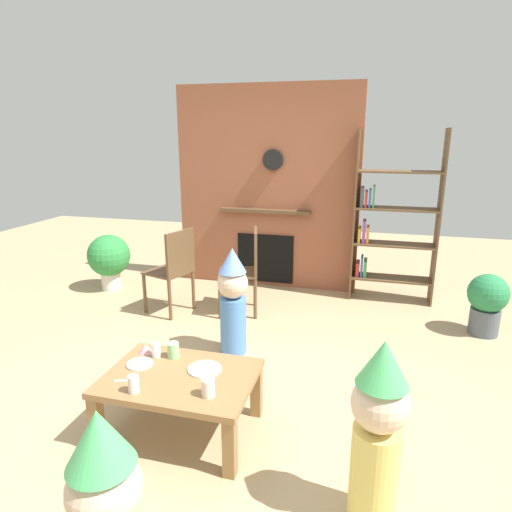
% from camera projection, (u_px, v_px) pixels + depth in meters
% --- Properties ---
extents(ground_plane, '(12.00, 12.00, 0.00)m').
position_uv_depth(ground_plane, '(221.00, 401.00, 3.15)').
color(ground_plane, tan).
extents(brick_fireplace_feature, '(2.20, 0.28, 2.40)m').
position_uv_depth(brick_fireplace_feature, '(267.00, 189.00, 5.32)').
color(brick_fireplace_feature, '#935138').
rests_on(brick_fireplace_feature, ground_plane).
extents(bookshelf, '(0.90, 0.28, 1.90)m').
position_uv_depth(bookshelf, '(388.00, 224.00, 4.87)').
color(bookshelf, brown).
rests_on(bookshelf, ground_plane).
extents(coffee_table, '(0.92, 0.66, 0.40)m').
position_uv_depth(coffee_table, '(180.00, 384.00, 2.74)').
color(coffee_table, olive).
rests_on(coffee_table, ground_plane).
extents(paper_cup_near_left, '(0.06, 0.06, 0.10)m').
position_uv_depth(paper_cup_near_left, '(133.00, 384.00, 2.53)').
color(paper_cup_near_left, silver).
rests_on(paper_cup_near_left, coffee_table).
extents(paper_cup_near_right, '(0.08, 0.08, 0.11)m').
position_uv_depth(paper_cup_near_right, '(208.00, 387.00, 2.49)').
color(paper_cup_near_right, silver).
rests_on(paper_cup_near_right, coffee_table).
extents(paper_cup_center, '(0.08, 0.08, 0.10)m').
position_uv_depth(paper_cup_center, '(173.00, 350.00, 2.93)').
color(paper_cup_center, '#8CD18C').
rests_on(paper_cup_center, coffee_table).
extents(paper_cup_far_left, '(0.06, 0.06, 0.10)m').
position_uv_depth(paper_cup_far_left, '(156.00, 350.00, 2.94)').
color(paper_cup_far_left, silver).
rests_on(paper_cup_far_left, coffee_table).
extents(paper_plate_front, '(0.21, 0.21, 0.01)m').
position_uv_depth(paper_plate_front, '(205.00, 369.00, 2.78)').
color(paper_plate_front, white).
rests_on(paper_plate_front, coffee_table).
extents(paper_plate_rear, '(0.17, 0.17, 0.01)m').
position_uv_depth(paper_plate_rear, '(140.00, 364.00, 2.84)').
color(paper_plate_rear, white).
rests_on(paper_plate_rear, coffee_table).
extents(birthday_cake_slice, '(0.10, 0.10, 0.06)m').
position_uv_depth(birthday_cake_slice, '(145.00, 348.00, 3.00)').
color(birthday_cake_slice, pink).
rests_on(birthday_cake_slice, coffee_table).
extents(table_fork, '(0.15, 0.07, 0.01)m').
position_uv_depth(table_fork, '(127.00, 381.00, 2.66)').
color(table_fork, silver).
rests_on(table_fork, coffee_table).
extents(child_in_pink, '(0.27, 0.27, 0.97)m').
position_uv_depth(child_in_pink, '(378.00, 430.00, 2.05)').
color(child_in_pink, '#E0CC66').
rests_on(child_in_pink, ground_plane).
extents(child_by_the_chairs, '(0.26, 0.26, 0.94)m').
position_uv_depth(child_by_the_chairs, '(233.00, 299.00, 3.72)').
color(child_by_the_chairs, '#4C7FC6').
rests_on(child_by_the_chairs, ground_plane).
extents(dining_chair_left, '(0.50, 0.50, 0.90)m').
position_uv_depth(dining_chair_left, '(174.00, 267.00, 4.56)').
color(dining_chair_left, brown).
rests_on(dining_chair_left, ground_plane).
extents(dining_chair_middle, '(0.49, 0.49, 0.90)m').
position_uv_depth(dining_chair_middle, '(247.00, 266.00, 4.58)').
color(dining_chair_middle, brown).
rests_on(dining_chair_middle, ground_plane).
extents(potted_plant_tall, '(0.36, 0.36, 0.59)m').
position_uv_depth(potted_plant_tall, '(487.00, 301.00, 4.11)').
color(potted_plant_tall, '#4C5660').
rests_on(potted_plant_tall, ground_plane).
extents(potted_plant_short, '(0.50, 0.50, 0.68)m').
position_uv_depth(potted_plant_short, '(109.00, 257.00, 5.30)').
color(potted_plant_short, beige).
rests_on(potted_plant_short, ground_plane).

